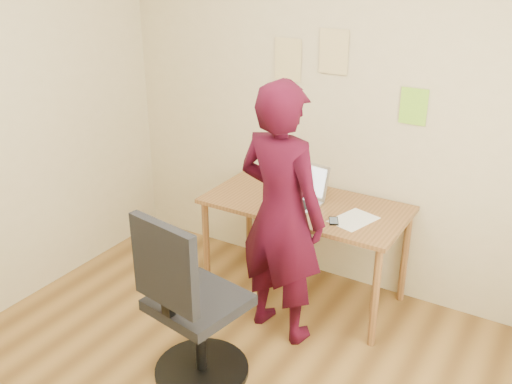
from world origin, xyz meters
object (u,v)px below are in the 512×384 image
Objects in this scene: desk at (305,214)px; phone at (334,221)px; person at (281,214)px; laptop at (298,194)px; office_chair at (190,313)px.

phone is at bearing -30.56° from desk.
phone is at bearing -120.53° from person.
laptop reaches higher than desk.
phone is at bearing -17.86° from laptop.
desk is 0.82× the size of person.
desk is at bearing 92.25° from office_chair.
laptop is at bearing -66.98° from person.
laptop is 0.23× the size of person.
desk is at bearing -74.75° from person.
desk is 1.18m from office_chair.
desk is 0.35m from phone.
person is (0.05, -0.46, 0.20)m from desk.
office_chair is 0.82m from person.
office_chair is at bearing -97.28° from desk.
office_chair is (-0.43, -0.98, -0.28)m from phone.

